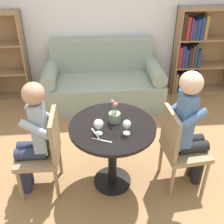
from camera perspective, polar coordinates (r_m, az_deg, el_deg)
ground_plane at (r=3.15m, az=0.08°, el=-13.93°), size 16.00×16.00×0.00m
back_wall at (r=4.37m, az=-2.42°, el=20.56°), size 5.20×0.05×2.70m
round_table at (r=2.75m, az=0.09°, el=-5.74°), size 0.83×0.83×0.75m
couch at (r=4.33m, az=-1.83°, el=5.75°), size 1.78×0.80×0.92m
bookshelf_right at (r=4.72m, az=16.65°, el=11.49°), size 0.95×0.28×1.36m
chair_left at (r=2.85m, az=-13.54°, el=-7.50°), size 0.43×0.43×0.90m
chair_right at (r=2.89m, az=13.54°, el=-6.73°), size 0.46×0.46×0.90m
person_left at (r=2.77m, az=-15.80°, el=-4.96°), size 0.42×0.34×1.23m
person_right at (r=2.81m, az=15.64°, el=-3.18°), size 0.44×0.37×1.30m
wine_glass_left at (r=2.49m, az=-2.74°, el=-2.52°), size 0.09×0.09×0.15m
wine_glass_right at (r=2.49m, az=3.04°, el=-2.54°), size 0.07×0.07×0.14m
flower_vase at (r=2.67m, az=0.53°, el=-0.59°), size 0.11×0.11×0.23m
knife_left_setting at (r=2.54m, az=-3.29°, el=-4.49°), size 0.08×0.18×0.00m
fork_left_setting at (r=2.47m, az=-2.10°, el=-5.74°), size 0.18×0.08×0.00m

